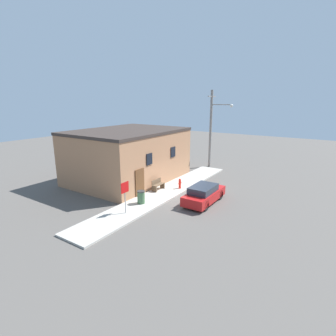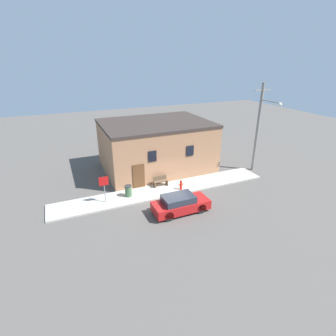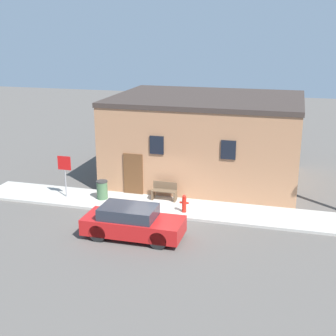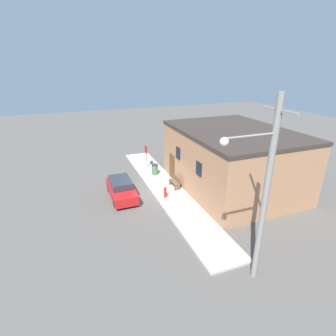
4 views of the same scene
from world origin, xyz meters
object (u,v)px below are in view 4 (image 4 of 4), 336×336
bench (175,182)px  fire_hydrant (165,192)px  utility_pole (264,191)px  stop_sign (146,153)px  trash_bin (155,169)px  parked_car (121,189)px

bench → fire_hydrant: bearing=-44.9°
utility_pole → fire_hydrant: bearing=-172.7°
fire_hydrant → stop_sign: stop_sign is taller
trash_bin → parked_car: (2.82, -3.52, 0.07)m
stop_sign → parked_car: 5.79m
bench → trash_bin: 3.06m
fire_hydrant → bench: 1.83m
stop_sign → parked_car: (4.66, -3.31, -0.94)m
bench → utility_pole: 10.50m
utility_pole → stop_sign: bearing=-177.4°
stop_sign → trash_bin: (1.84, 0.21, -1.01)m
trash_bin → utility_pole: bearing=2.0°
trash_bin → stop_sign: bearing=-173.4°
stop_sign → bench: size_ratio=1.73×
trash_bin → utility_pole: 13.31m
utility_pole → parked_car: utility_pole is taller
bench → parked_car: bearing=-92.3°
fire_hydrant → bench: (-1.30, 1.30, 0.00)m
stop_sign → parked_car: size_ratio=0.52×
stop_sign → trash_bin: stop_sign is taller
stop_sign → trash_bin: size_ratio=2.28×
trash_bin → parked_car: size_ratio=0.23×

